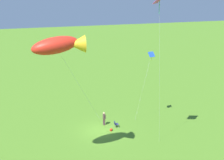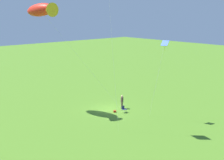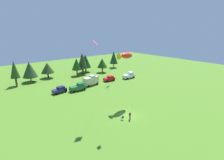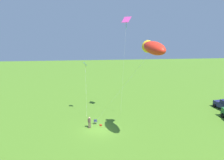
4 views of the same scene
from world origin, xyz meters
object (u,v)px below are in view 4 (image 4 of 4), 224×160
backpack_on_grass (101,125)px  kite_diamond_blue (85,66)px  kite_diamond_rainbow (126,22)px  kite_large_fish (153,48)px  person_kite_flyer (89,122)px  folding_chair (95,121)px

backpack_on_grass → kite_diamond_blue: kite_diamond_blue is taller
kite_diamond_rainbow → kite_large_fish: bearing=8.6°
person_kite_flyer → kite_large_fish: 14.58m
folding_chair → backpack_on_grass: (0.76, 0.77, -0.38)m
person_kite_flyer → folding_chair: (-1.27, 0.93, -0.53)m
backpack_on_grass → person_kite_flyer: bearing=-73.3°
folding_chair → backpack_on_grass: folding_chair is taller
person_kite_flyer → kite_diamond_rainbow: kite_diamond_rainbow is taller
folding_chair → kite_diamond_blue: size_ratio=0.09×
person_kite_flyer → folding_chair: 1.66m
folding_chair → kite_diamond_blue: bearing=13.6°
backpack_on_grass → kite_diamond_blue: bearing=-159.1°
person_kite_flyer → kite_large_fish: bearing=-156.4°
folding_chair → kite_large_fish: bearing=-137.6°
person_kite_flyer → kite_large_fish: (5.47, 7.57, 11.20)m
kite_large_fish → person_kite_flyer: bearing=-125.9°
kite_large_fish → kite_diamond_blue: kite_large_fish is taller
kite_diamond_rainbow → kite_diamond_blue: (-1.86, -6.54, -7.11)m
person_kite_flyer → kite_large_fish: kite_large_fish is taller
kite_large_fish → kite_diamond_rainbow: size_ratio=0.81×
kite_large_fish → kite_diamond_rainbow: 10.35m
backpack_on_grass → kite_large_fish: size_ratio=0.02×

